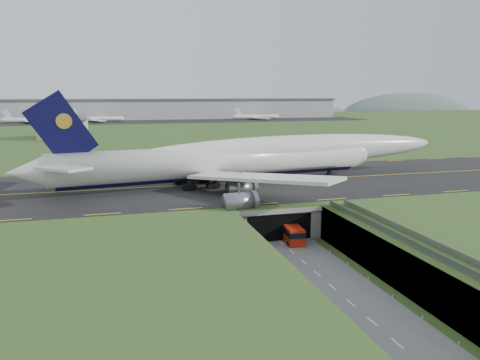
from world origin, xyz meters
name	(u,v)px	position (x,y,z in m)	size (l,w,h in m)	color
ground	(296,257)	(0.00, 0.00, 0.00)	(900.00, 900.00, 0.00)	#335421
airfield_deck	(297,239)	(0.00, 0.00, 3.00)	(800.00, 800.00, 6.00)	gray
trench_road	(316,273)	(0.00, -7.50, 0.10)	(12.00, 75.00, 0.20)	slate
taxiway	(242,183)	(0.00, 33.00, 6.09)	(800.00, 44.00, 0.18)	black
tunnel_portal	(264,212)	(0.00, 16.71, 3.33)	(17.00, 22.30, 6.00)	gray
guideway	(435,259)	(11.00, -19.11, 5.32)	(3.00, 53.00, 7.05)	#A8A8A3
jumbo_jet	(250,158)	(1.93, 32.80, 11.75)	(102.15, 63.90, 21.32)	white
shuttle_tram	(292,233)	(2.02, 7.19, 1.67)	(3.46, 7.64, 3.03)	#B51F0C
service_building	(63,121)	(-48.55, 153.60, 13.76)	(30.55, 30.55, 13.10)	#BBB487
cargo_terminal	(148,109)	(-0.12, 299.41, 13.96)	(320.00, 67.00, 15.60)	#B2B2B2
distant_hills	(200,121)	(64.38, 430.00, -4.00)	(700.00, 91.00, 60.00)	slate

